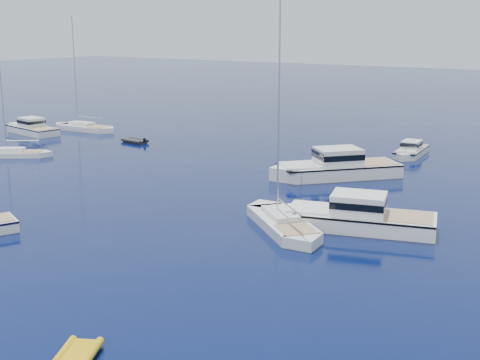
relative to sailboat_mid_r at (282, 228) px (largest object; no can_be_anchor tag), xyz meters
name	(u,v)px	position (x,y,z in m)	size (l,w,h in m)	color
motor_cruiser_centre	(354,228)	(4.19, 2.85, 0.00)	(3.75, 12.27, 3.22)	white
motor_cruiser_far_l	(31,133)	(-48.02, 17.12, 0.00)	(3.16, 10.31, 2.71)	white
motor_cruiser_distant	(335,177)	(-3.77, 16.35, 0.00)	(4.11, 13.42, 3.52)	white
motor_cruiser_horizon	(410,156)	(-1.29, 30.29, 0.00)	(2.45, 7.99, 2.10)	silver
sailboat_mid_r	(282,228)	(0.00, 0.00, 0.00)	(2.88, 11.06, 16.26)	silver
sailboat_mid_l	(15,157)	(-36.92, 6.00, 0.00)	(2.22, 8.52, 12.53)	white
sailboat_far_l	(84,130)	(-44.04, 22.71, 0.00)	(2.78, 10.69, 15.71)	white
tender_grey_far	(135,143)	(-31.89, 19.51, 0.00)	(1.93, 3.50, 0.95)	black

